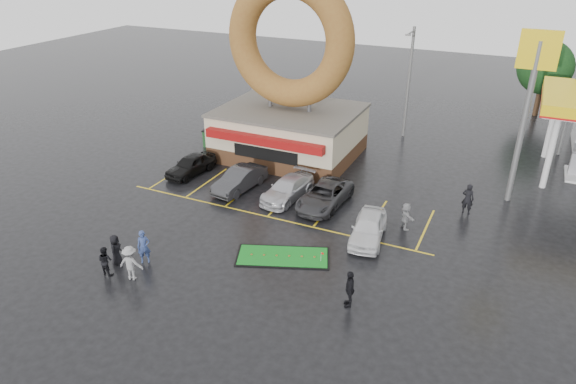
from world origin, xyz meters
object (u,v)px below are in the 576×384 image
at_px(shell_sign, 531,87).
at_px(car_black, 191,165).
at_px(car_silver, 288,189).
at_px(person_blue, 144,247).
at_px(car_dgrey, 240,179).
at_px(putting_green, 283,256).
at_px(car_white, 368,228).
at_px(person_cameraman, 350,289).
at_px(streetlight_right, 573,95).
at_px(streetlight_left, 252,67).
at_px(streetlight_mid, 409,80).
at_px(donut_shop, 289,99).
at_px(car_grey, 325,195).
at_px(dumpster, 216,138).

relative_size(shell_sign, car_black, 2.54).
height_order(car_silver, person_blue, person_blue).
bearing_deg(car_dgrey, putting_green, -37.06).
bearing_deg(car_white, person_cameraman, -88.92).
relative_size(streetlight_right, person_blue, 4.94).
xyz_separation_m(streetlight_left, streetlight_mid, (14.00, 1.00, 0.00)).
xyz_separation_m(car_white, person_cameraman, (0.95, -5.95, 0.19)).
distance_m(streetlight_left, car_dgrey, 15.95).
bearing_deg(streetlight_right, car_dgrey, -140.56).
bearing_deg(car_dgrey, person_blue, -82.90).
height_order(streetlight_left, streetlight_right, same).
xyz_separation_m(car_dgrey, car_white, (9.66, -2.48, -0.00)).
bearing_deg(car_dgrey, donut_shop, 94.84).
bearing_deg(streetlight_left, car_white, -45.25).
bearing_deg(streetlight_mid, car_white, -82.55).
relative_size(car_grey, person_cameraman, 2.71).
distance_m(shell_sign, person_cameraman, 16.84).
bearing_deg(car_white, car_grey, 135.38).
height_order(car_silver, dumpster, car_silver).
xyz_separation_m(shell_sign, streetlight_right, (3.00, 9.92, -2.60)).
bearing_deg(donut_shop, car_black, -127.29).
distance_m(car_dgrey, person_blue, 9.58).
bearing_deg(car_silver, dumpster, 154.07).
bearing_deg(car_grey, streetlight_mid, 87.44).
relative_size(streetlight_mid, car_white, 2.10).
xyz_separation_m(car_black, putting_green, (10.55, -6.87, -0.67)).
relative_size(car_silver, dumpster, 2.58).
xyz_separation_m(car_silver, person_cameraman, (7.16, -8.61, 0.25)).
bearing_deg(car_silver, person_blue, -103.01).
xyz_separation_m(car_silver, car_white, (6.21, -2.67, 0.06)).
xyz_separation_m(streetlight_right, car_grey, (-13.41, -15.68, -4.09)).
relative_size(person_blue, person_cameraman, 0.99).
relative_size(streetlight_right, dumpster, 5.00).
xyz_separation_m(donut_shop, car_silver, (3.07, -6.80, -3.79)).
bearing_deg(car_white, streetlight_left, 126.80).
distance_m(donut_shop, streetlight_right, 21.00).
bearing_deg(car_black, shell_sign, 21.96).
bearing_deg(car_white, car_silver, 148.81).
height_order(car_black, person_blue, person_blue).
distance_m(dumpster, putting_green, 17.21).
height_order(donut_shop, person_blue, donut_shop).
relative_size(car_dgrey, dumpster, 2.47).
relative_size(streetlight_mid, car_grey, 1.80).
distance_m(shell_sign, car_dgrey, 18.67).
xyz_separation_m(streetlight_left, person_cameraman, (17.22, -22.36, -3.86)).
bearing_deg(streetlight_left, car_silver, -53.79).
height_order(shell_sign, person_blue, shell_sign).
bearing_deg(car_black, streetlight_mid, 58.00).
bearing_deg(car_dgrey, car_grey, 10.46).
xyz_separation_m(streetlight_left, person_blue, (6.48, -23.51, -3.87)).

